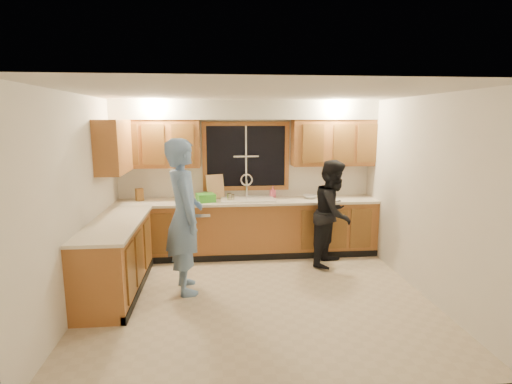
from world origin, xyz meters
TOP-DOWN VIEW (x-y plane):
  - floor at (0.00, 0.00)m, footprint 4.20×4.20m
  - ceiling at (0.00, 0.00)m, footprint 4.20×4.20m
  - wall_back at (0.00, 1.90)m, footprint 4.20×0.00m
  - wall_left at (-2.10, 0.00)m, footprint 0.00×3.80m
  - wall_right at (2.10, 0.00)m, footprint 0.00×3.80m
  - base_cabinets_back at (0.00, 1.60)m, footprint 4.20×0.60m
  - base_cabinets_left at (-1.80, 0.35)m, footprint 0.60×1.90m
  - countertop_back at (0.00, 1.58)m, footprint 4.20×0.63m
  - countertop_left at (-1.79, 0.35)m, footprint 0.63×1.90m
  - upper_cabinets_left at (-1.43, 1.73)m, footprint 1.35×0.33m
  - upper_cabinets_right at (1.43, 1.73)m, footprint 1.35×0.33m
  - upper_cabinets_return at (-1.94, 1.12)m, footprint 0.33×0.90m
  - soffit at (0.00, 1.72)m, footprint 4.20×0.35m
  - window_frame at (0.00, 1.89)m, footprint 1.44×0.03m
  - sink at (0.00, 1.60)m, footprint 0.86×0.52m
  - dishwasher at (-0.85, 1.59)m, footprint 0.60×0.56m
  - stove at (-1.80, -0.22)m, footprint 0.58×0.75m
  - man at (-0.91, 0.29)m, footprint 0.62×0.81m
  - woman at (1.26, 1.03)m, footprint 0.95×0.99m
  - knife_block at (-1.73, 1.71)m, footprint 0.14×0.13m
  - cutting_board at (-0.52, 1.76)m, footprint 0.32×0.21m
  - dish_crate at (-0.67, 1.53)m, footprint 0.33×0.32m
  - soap_bottle at (0.44, 1.78)m, footprint 0.09×0.10m
  - bowl at (1.04, 1.63)m, footprint 0.23×0.23m
  - can_left at (-0.25, 1.52)m, footprint 0.07×0.07m
  - can_right at (-0.29, 1.50)m, footprint 0.10×0.10m

SIDE VIEW (x-z plane):
  - floor at x=0.00m, z-range 0.00..0.00m
  - dishwasher at x=-0.85m, z-range 0.00..0.82m
  - base_cabinets_back at x=0.00m, z-range 0.00..0.88m
  - base_cabinets_left at x=-1.80m, z-range 0.00..0.88m
  - stove at x=-1.80m, z-range 0.00..0.90m
  - woman at x=1.26m, z-range 0.00..1.61m
  - sink at x=0.00m, z-range 0.58..1.15m
  - countertop_back at x=0.00m, z-range 0.88..0.92m
  - countertop_left at x=-1.79m, z-range 0.88..0.92m
  - bowl at x=1.04m, z-range 0.92..0.98m
  - can_left at x=-0.25m, z-range 0.92..1.03m
  - dish_crate at x=-0.67m, z-range 0.92..1.05m
  - can_right at x=-0.29m, z-range 0.92..1.05m
  - man at x=-0.91m, z-range 0.00..1.98m
  - soap_bottle at x=0.44m, z-range 0.92..1.11m
  - knife_block at x=-1.73m, z-range 0.92..1.12m
  - cutting_board at x=-0.52m, z-range 0.92..1.32m
  - wall_back at x=0.00m, z-range -0.85..3.35m
  - wall_left at x=-2.10m, z-range -0.65..3.15m
  - wall_right at x=2.10m, z-range -0.65..3.15m
  - window_frame at x=0.00m, z-range 1.03..2.17m
  - upper_cabinets_left at x=-1.43m, z-range 1.45..2.20m
  - upper_cabinets_right at x=1.43m, z-range 1.45..2.20m
  - upper_cabinets_return at x=-1.94m, z-range 1.45..2.20m
  - soffit at x=0.00m, z-range 2.20..2.50m
  - ceiling at x=0.00m, z-range 2.50..2.50m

